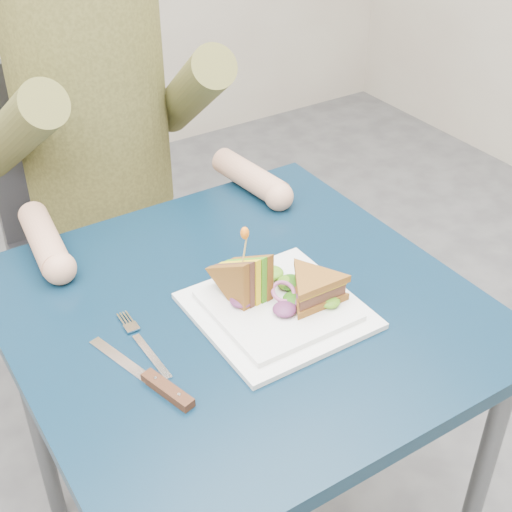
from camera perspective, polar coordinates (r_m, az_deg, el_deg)
table at (r=1.26m, az=-1.18°, el=-6.71°), size 0.75×0.75×0.73m
chair at (r=1.86m, az=-12.78°, el=3.34°), size 0.42×0.40×0.93m
diner at (r=1.60m, az=-12.99°, el=13.03°), size 0.54×0.59×0.74m
plate at (r=1.19m, az=1.71°, el=-4.24°), size 0.26×0.26×0.02m
sandwich_flat at (r=1.17m, az=4.66°, el=-2.59°), size 0.12×0.12×0.05m
sandwich_upright at (r=1.17m, az=-0.86°, el=-1.92°), size 0.08×0.13×0.13m
fork at (r=1.14m, az=-8.92°, el=-7.11°), size 0.02×0.18×0.01m
knife at (r=1.07m, az=-7.83°, el=-10.10°), size 0.08×0.22×0.02m
toothpick at (r=1.14m, az=-0.89°, el=0.66°), size 0.01×0.01×0.06m
toothpick_frill at (r=1.12m, az=-0.90°, el=1.85°), size 0.01×0.01×0.02m
lettuce_spill at (r=1.18m, az=1.66°, el=-3.10°), size 0.15×0.13×0.02m
onion_ring at (r=1.18m, az=2.20°, el=-2.87°), size 0.04×0.04×0.02m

